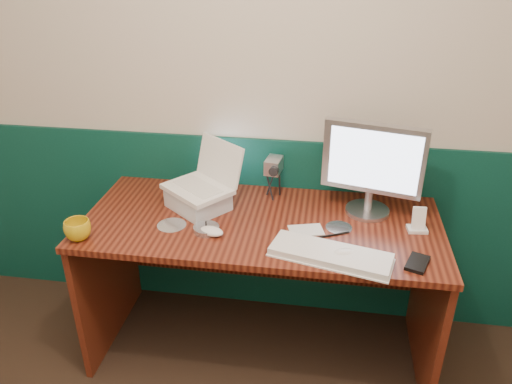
% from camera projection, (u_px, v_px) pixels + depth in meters
% --- Properties ---
extents(back_wall, '(3.50, 0.04, 2.50)m').
position_uv_depth(back_wall, '(258.00, 88.00, 2.34)').
color(back_wall, beige).
rests_on(back_wall, ground).
extents(wainscot, '(3.48, 0.02, 1.00)m').
position_uv_depth(wainscot, '(257.00, 226.00, 2.67)').
color(wainscot, '#08372C').
rests_on(wainscot, ground).
extents(desk, '(1.60, 0.70, 0.75)m').
position_uv_depth(desk, '(261.00, 288.00, 2.40)').
color(desk, '#3B110A').
rests_on(desk, ground).
extents(laptop_riser, '(0.33, 0.32, 0.09)m').
position_uv_depth(laptop_riser, '(198.00, 200.00, 2.32)').
color(laptop_riser, silver).
rests_on(laptop_riser, desk).
extents(laptop, '(0.37, 0.35, 0.24)m').
position_uv_depth(laptop, '(196.00, 167.00, 2.25)').
color(laptop, white).
rests_on(laptop, laptop_riser).
extents(monitor, '(0.46, 0.23, 0.44)m').
position_uv_depth(monitor, '(372.00, 169.00, 2.20)').
color(monitor, '#AFAEB3').
rests_on(monitor, desk).
extents(keyboard, '(0.50, 0.26, 0.03)m').
position_uv_depth(keyboard, '(330.00, 255.00, 1.97)').
color(keyboard, white).
rests_on(keyboard, desk).
extents(mouse_right, '(0.13, 0.11, 0.04)m').
position_uv_depth(mouse_right, '(344.00, 254.00, 1.96)').
color(mouse_right, white).
rests_on(mouse_right, desk).
extents(mouse_left, '(0.12, 0.09, 0.04)m').
position_uv_depth(mouse_left, '(212.00, 231.00, 2.12)').
color(mouse_left, white).
rests_on(mouse_left, desk).
extents(mug, '(0.13, 0.13, 0.09)m').
position_uv_depth(mug, '(78.00, 230.00, 2.08)').
color(mug, gold).
rests_on(mug, desk).
extents(camcorder, '(0.11, 0.14, 0.20)m').
position_uv_depth(camcorder, '(274.00, 178.00, 2.40)').
color(camcorder, '#B5B5BA').
rests_on(camcorder, desk).
extents(cd_spindle, '(0.11, 0.11, 0.02)m').
position_uv_depth(cd_spindle, '(206.00, 229.00, 2.15)').
color(cd_spindle, silver).
rests_on(cd_spindle, desk).
extents(cd_loose_a, '(0.13, 0.13, 0.00)m').
position_uv_depth(cd_loose_a, '(172.00, 225.00, 2.20)').
color(cd_loose_a, silver).
rests_on(cd_loose_a, desk).
extents(cd_loose_b, '(0.12, 0.12, 0.00)m').
position_uv_depth(cd_loose_b, '(339.00, 227.00, 2.18)').
color(cd_loose_b, silver).
rests_on(cd_loose_b, desk).
extents(pen, '(0.14, 0.07, 0.01)m').
position_uv_depth(pen, '(333.00, 235.00, 2.12)').
color(pen, black).
rests_on(pen, desk).
extents(papers, '(0.17, 0.13, 0.00)m').
position_uv_depth(papers, '(306.00, 230.00, 2.16)').
color(papers, silver).
rests_on(papers, desk).
extents(dock, '(0.09, 0.07, 0.02)m').
position_uv_depth(dock, '(417.00, 229.00, 2.15)').
color(dock, white).
rests_on(dock, desk).
extents(music_player, '(0.06, 0.03, 0.10)m').
position_uv_depth(music_player, '(419.00, 218.00, 2.13)').
color(music_player, white).
rests_on(music_player, dock).
extents(pda, '(0.11, 0.14, 0.01)m').
position_uv_depth(pda, '(417.00, 263.00, 1.93)').
color(pda, black).
rests_on(pda, desk).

